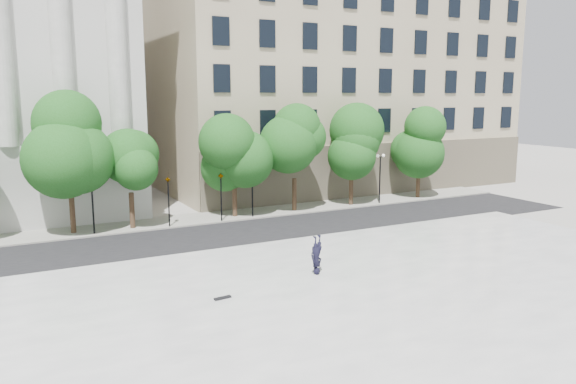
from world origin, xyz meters
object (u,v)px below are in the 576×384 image
person_lying (317,269)px  skateboard (223,298)px  traffic_light_west (168,178)px  traffic_light_east (221,174)px

person_lying → skateboard: (-5.49, -1.09, -0.23)m
skateboard → traffic_light_west: bearing=75.9°
skateboard → traffic_light_east: bearing=62.9°
traffic_light_east → person_lying: 15.47m
traffic_light_east → person_lying: traffic_light_east is taller
traffic_light_west → skateboard: 16.71m
traffic_light_east → traffic_light_west: bearing=180.0°
person_lying → skateboard: 5.60m
traffic_light_east → person_lying: bearing=-92.7°
traffic_light_west → traffic_light_east: traffic_light_east is taller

